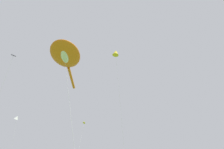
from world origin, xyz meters
TOP-DOWN VIEW (x-y plane):
  - big_show_kite at (-2.05, 13.27)m, footprint 9.31×9.61m
  - small_kite_bird_shape at (-6.69, 17.96)m, footprint 2.63×3.50m
  - small_kite_tiny_distant at (4.29, 9.44)m, footprint 2.79×1.35m
  - small_kite_triangle_green at (0.59, 30.32)m, footprint 2.97×1.54m
  - small_kite_streamer_purple at (5.40, 16.77)m, footprint 2.73×1.81m

SIDE VIEW (x-z plane):
  - small_kite_streamer_purple at x=5.40m, z-range 5.49..17.72m
  - small_kite_triangle_green at x=0.59m, z-range 7.31..23.05m
  - small_kite_bird_shape at x=-6.69m, z-range 6.48..24.20m
  - big_show_kite at x=-2.05m, z-range 8.93..27.94m
  - small_kite_tiny_distant at x=4.29m, z-range 10.36..32.27m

